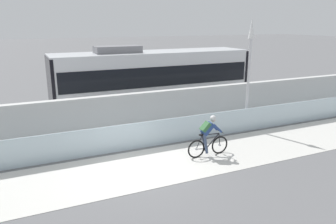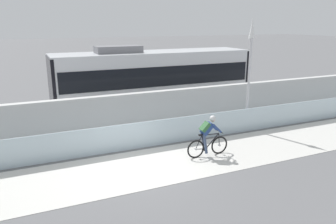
# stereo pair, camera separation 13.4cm
# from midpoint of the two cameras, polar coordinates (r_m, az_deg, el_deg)

# --- Properties ---
(ground_plane) EXTENTS (200.00, 200.00, 0.00)m
(ground_plane) POSITION_cam_midpoint_polar(r_m,az_deg,el_deg) (12.03, -4.15, -9.53)
(ground_plane) COLOR slate
(bike_path_deck) EXTENTS (32.00, 3.20, 0.01)m
(bike_path_deck) POSITION_cam_midpoint_polar(r_m,az_deg,el_deg) (12.03, -4.15, -9.51)
(bike_path_deck) COLOR silver
(bike_path_deck) RESTS_ON ground
(glass_parapet) EXTENTS (32.00, 0.05, 1.10)m
(glass_parapet) POSITION_cam_midpoint_polar(r_m,az_deg,el_deg) (13.45, -6.90, -4.33)
(glass_parapet) COLOR silver
(glass_parapet) RESTS_ON ground
(concrete_barrier_wall) EXTENTS (32.00, 0.36, 1.93)m
(concrete_barrier_wall) POSITION_cam_midpoint_polar(r_m,az_deg,el_deg) (14.98, -9.01, -0.71)
(concrete_barrier_wall) COLOR silver
(concrete_barrier_wall) RESTS_ON ground
(tram_rail_near) EXTENTS (32.00, 0.08, 0.01)m
(tram_rail_near) POSITION_cam_midpoint_polar(r_m,az_deg,el_deg) (17.56, -11.02, -1.68)
(tram_rail_near) COLOR #595654
(tram_rail_near) RESTS_ON ground
(tram_rail_far) EXTENTS (32.00, 0.08, 0.01)m
(tram_rail_far) POSITION_cam_midpoint_polar(r_m,az_deg,el_deg) (18.91, -12.02, -0.51)
(tram_rail_far) COLOR #595654
(tram_rail_far) RESTS_ON ground
(tram) EXTENTS (11.06, 2.54, 3.81)m
(tram) POSITION_cam_midpoint_polar(r_m,az_deg,el_deg) (18.72, -2.28, 5.58)
(tram) COLOR silver
(tram) RESTS_ON ground
(cyclist_on_bike) EXTENTS (1.77, 0.58, 1.61)m
(cyclist_on_bike) POSITION_cam_midpoint_polar(r_m,az_deg,el_deg) (12.81, 7.16, -4.18)
(cyclist_on_bike) COLOR black
(cyclist_on_bike) RESTS_ON ground
(lamp_post_antenna) EXTENTS (0.28, 0.28, 5.20)m
(lamp_post_antenna) POSITION_cam_midpoint_polar(r_m,az_deg,el_deg) (15.91, 14.14, 8.52)
(lamp_post_antenna) COLOR gray
(lamp_post_antenna) RESTS_ON ground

